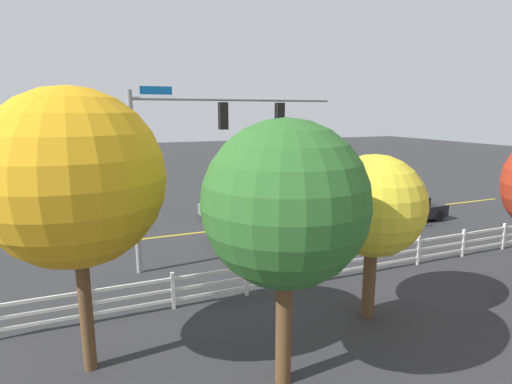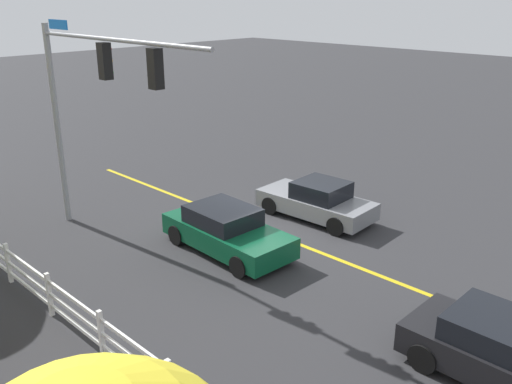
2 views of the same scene
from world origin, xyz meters
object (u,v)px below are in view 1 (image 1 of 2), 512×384
at_px(car_0, 238,206).
at_px(car_1, 406,209).
at_px(tree_2, 285,205).
at_px(tree_4, 373,207).
at_px(car_2, 260,224).
at_px(tree_1, 74,179).

relative_size(car_0, car_1, 1.01).
relative_size(tree_2, tree_4, 1.22).
height_order(tree_2, tree_4, tree_2).
height_order(car_1, tree_2, tree_2).
relative_size(car_0, tree_4, 0.89).
bearing_deg(car_2, tree_2, -107.95).
xyz_separation_m(car_0, car_1, (-8.15, 4.18, 0.04)).
bearing_deg(tree_1, car_1, -155.12).
bearing_deg(car_2, tree_1, -132.31).
relative_size(tree_1, tree_4, 1.35).
distance_m(car_1, tree_4, 11.84).
xyz_separation_m(car_2, tree_2, (3.56, 9.71, 3.33)).
xyz_separation_m(car_0, tree_4, (0.35, 12.01, 2.63)).
distance_m(car_0, tree_2, 14.63).
bearing_deg(tree_2, car_1, -141.72).
xyz_separation_m(car_1, car_2, (8.49, -0.20, -0.01)).
bearing_deg(tree_2, car_0, -105.89).
height_order(car_1, tree_1, tree_1).
bearing_deg(car_2, tree_4, -87.90).
distance_m(car_2, tree_2, 10.87).
xyz_separation_m(car_2, tree_1, (7.48, 7.61, 3.78)).
bearing_deg(tree_4, car_0, -91.66).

